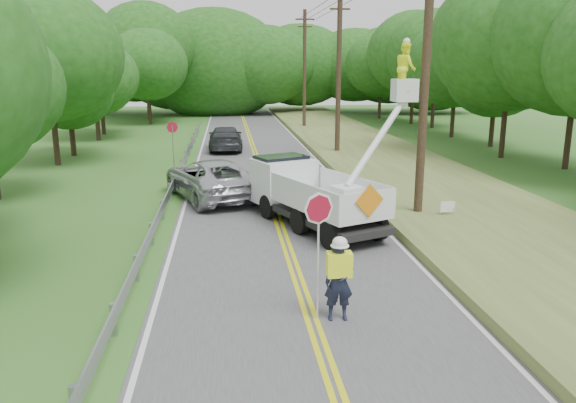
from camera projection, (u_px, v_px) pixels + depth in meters
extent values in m
plane|color=#346222|center=(321.00, 348.00, 10.87)|extent=(140.00, 140.00, 0.00)
cube|color=#464548|center=(268.00, 192.00, 24.40)|extent=(7.20, 96.00, 0.02)
cube|color=yellow|center=(266.00, 192.00, 24.39)|extent=(0.12, 96.00, 0.00)
cube|color=yellow|center=(271.00, 192.00, 24.41)|extent=(0.12, 96.00, 0.00)
cube|color=silver|center=(188.00, 193.00, 24.04)|extent=(0.12, 96.00, 0.00)
cube|color=silver|center=(346.00, 190.00, 24.76)|extent=(0.12, 96.00, 0.00)
cube|color=#93959B|center=(114.00, 319.00, 11.33)|extent=(0.12, 0.14, 0.70)
cube|color=#93959B|center=(136.00, 268.00, 14.23)|extent=(0.12, 0.14, 0.70)
cube|color=#93959B|center=(152.00, 234.00, 17.13)|extent=(0.12, 0.14, 0.70)
cube|color=#93959B|center=(162.00, 210.00, 20.03)|extent=(0.12, 0.14, 0.70)
cube|color=#93959B|center=(170.00, 191.00, 22.93)|extent=(0.12, 0.14, 0.70)
cube|color=#93959B|center=(177.00, 177.00, 25.82)|extent=(0.12, 0.14, 0.70)
cube|color=#93959B|center=(181.00, 166.00, 28.72)|extent=(0.12, 0.14, 0.70)
cube|color=#93959B|center=(186.00, 157.00, 31.62)|extent=(0.12, 0.14, 0.70)
cube|color=#93959B|center=(189.00, 150.00, 34.52)|extent=(0.12, 0.14, 0.70)
cube|color=#93959B|center=(192.00, 143.00, 37.42)|extent=(0.12, 0.14, 0.70)
cube|color=#93959B|center=(194.00, 138.00, 40.32)|extent=(0.12, 0.14, 0.70)
cube|color=#93959B|center=(196.00, 133.00, 43.22)|extent=(0.12, 0.14, 0.70)
cube|color=#93959B|center=(198.00, 129.00, 46.12)|extent=(0.12, 0.14, 0.70)
cube|color=#93959B|center=(177.00, 176.00, 24.81)|extent=(0.05, 48.00, 0.34)
cylinder|color=#2D2316|center=(425.00, 77.00, 18.92)|extent=(0.30, 0.30, 10.00)
cylinder|color=#2D2316|center=(339.00, 72.00, 33.42)|extent=(0.30, 0.30, 10.00)
cube|color=#2D2316|center=(340.00, 9.00, 32.57)|extent=(1.20, 0.10, 0.10)
cylinder|color=#2D2316|center=(304.00, 71.00, 47.91)|extent=(0.30, 0.30, 10.00)
cube|color=#2D2316|center=(305.00, 19.00, 46.93)|extent=(1.60, 0.12, 0.12)
cube|color=#2D2316|center=(305.00, 27.00, 47.07)|extent=(1.20, 0.10, 0.10)
cube|color=#535F2E|center=(426.00, 185.00, 25.11)|extent=(7.00, 96.00, 0.30)
cylinder|color=#332319|center=(55.00, 134.00, 30.73)|extent=(0.32, 0.32, 3.46)
ellipsoid|color=#1A4C10|center=(47.00, 55.00, 29.74)|extent=(8.07, 8.07, 7.10)
cylinder|color=#332319|center=(72.00, 137.00, 34.17)|extent=(0.32, 0.32, 2.30)
ellipsoid|color=#1A4C10|center=(68.00, 90.00, 33.51)|extent=(5.38, 5.38, 4.73)
cylinder|color=#332319|center=(97.00, 123.00, 41.25)|extent=(0.32, 0.32, 2.60)
ellipsoid|color=#1A4C10|center=(94.00, 79.00, 40.50)|extent=(6.07, 6.07, 5.34)
cylinder|color=#332319|center=(103.00, 118.00, 45.01)|extent=(0.32, 0.32, 2.66)
ellipsoid|color=#1A4C10|center=(100.00, 76.00, 44.25)|extent=(6.20, 6.20, 5.45)
cylinder|color=#332319|center=(150.00, 107.00, 52.60)|extent=(0.32, 0.32, 3.21)
ellipsoid|color=#1A4C10|center=(147.00, 65.00, 51.69)|extent=(7.48, 7.48, 6.58)
cylinder|color=#332319|center=(148.00, 99.00, 57.43)|extent=(0.32, 0.32, 4.26)
ellipsoid|color=#1A4C10|center=(145.00, 46.00, 56.21)|extent=(9.95, 9.95, 8.76)
cylinder|color=#332319|center=(569.00, 132.00, 29.49)|extent=(0.32, 0.32, 3.96)
cylinder|color=#332319|center=(504.00, 125.00, 33.19)|extent=(0.32, 0.32, 3.96)
ellipsoid|color=#1A4C10|center=(511.00, 40.00, 32.05)|extent=(9.24, 9.24, 8.14)
cylinder|color=#332319|center=(492.00, 126.00, 37.99)|extent=(0.32, 0.32, 2.84)
ellipsoid|color=#1A4C10|center=(497.00, 74.00, 37.17)|extent=(6.62, 6.62, 5.83)
cylinder|color=#332319|center=(453.00, 116.00, 43.02)|extent=(0.32, 0.32, 3.26)
ellipsoid|color=#1A4C10|center=(456.00, 63.00, 42.09)|extent=(7.61, 7.61, 6.69)
cylinder|color=#332319|center=(433.00, 107.00, 49.64)|extent=(0.32, 0.32, 3.72)
ellipsoid|color=#1A4C10|center=(436.00, 54.00, 48.58)|extent=(8.68, 8.68, 7.64)
cylinder|color=#332319|center=(412.00, 104.00, 53.16)|extent=(0.32, 0.32, 3.80)
ellipsoid|color=#1A4C10|center=(415.00, 53.00, 52.07)|extent=(8.86, 8.86, 7.80)
cylinder|color=#332319|center=(380.00, 103.00, 58.68)|extent=(0.32, 0.32, 3.22)
ellipsoid|color=#1A4C10|center=(381.00, 65.00, 57.76)|extent=(7.51, 7.51, 6.61)
ellipsoid|color=#1A4C10|center=(47.00, 65.00, 60.79)|extent=(11.06, 8.29, 8.29)
ellipsoid|color=#1A4C10|center=(91.00, 65.00, 63.79)|extent=(11.45, 8.58, 8.58)
ellipsoid|color=#1A4C10|center=(134.00, 65.00, 63.67)|extent=(11.06, 8.30, 8.30)
ellipsoid|color=#1A4C10|center=(176.00, 65.00, 63.33)|extent=(13.39, 10.05, 10.05)
ellipsoid|color=#1A4C10|center=(214.00, 65.00, 63.53)|extent=(16.84, 12.63, 12.63)
ellipsoid|color=#1A4C10|center=(263.00, 65.00, 62.41)|extent=(11.67, 8.75, 8.75)
ellipsoid|color=#1A4C10|center=(300.00, 65.00, 66.18)|extent=(12.72, 9.54, 9.54)
ellipsoid|color=#1A4C10|center=(355.00, 65.00, 66.07)|extent=(11.35, 8.51, 8.51)
ellipsoid|color=#1A4C10|center=(390.00, 65.00, 65.61)|extent=(11.91, 8.93, 8.93)
ellipsoid|color=#1A4C10|center=(434.00, 65.00, 64.16)|extent=(13.78, 10.33, 10.33)
imported|color=#191E33|center=(339.00, 282.00, 11.89)|extent=(0.64, 0.42, 1.72)
cube|color=#E3F51F|center=(339.00, 264.00, 11.80)|extent=(0.53, 0.33, 0.52)
ellipsoid|color=white|center=(340.00, 243.00, 11.69)|extent=(0.32, 0.32, 0.26)
cylinder|color=#B7B7B7|center=(318.00, 266.00, 11.82)|extent=(0.04, 0.04, 2.41)
cylinder|color=maroon|center=(319.00, 208.00, 11.53)|extent=(0.65, 0.28, 0.69)
cylinder|color=black|center=(330.00, 235.00, 16.65)|extent=(0.59, 0.89, 0.86)
cylinder|color=black|center=(378.00, 227.00, 17.50)|extent=(0.59, 0.89, 0.86)
cylinder|color=black|center=(300.00, 221.00, 18.15)|extent=(0.59, 0.89, 0.86)
cylinder|color=black|center=(345.00, 214.00, 19.01)|extent=(0.59, 0.89, 0.86)
cylinder|color=black|center=(268.00, 207.00, 20.04)|extent=(0.59, 0.89, 0.86)
cylinder|color=black|center=(310.00, 201.00, 20.90)|extent=(0.59, 0.89, 0.86)
cube|color=black|center=(318.00, 214.00, 18.79)|extent=(3.99, 5.99, 0.22)
cube|color=white|center=(329.00, 205.00, 18.16)|extent=(3.51, 4.58, 0.20)
cube|color=white|center=(303.00, 195.00, 17.57)|extent=(1.68, 3.79, 0.80)
cube|color=white|center=(355.00, 188.00, 18.54)|extent=(1.68, 3.79, 0.80)
cube|color=white|center=(368.00, 205.00, 16.34)|extent=(1.91, 0.86, 0.80)
cube|color=white|center=(284.00, 181.00, 20.66)|extent=(2.52, 2.35, 1.61)
cube|color=black|center=(281.00, 165.00, 20.68)|extent=(2.10, 1.77, 0.67)
cube|color=white|center=(347.00, 198.00, 17.23)|extent=(1.06, 1.06, 0.71)
cube|color=white|center=(404.00, 90.00, 18.95)|extent=(0.76, 0.76, 0.76)
imported|color=#E3F51F|center=(406.00, 67.00, 18.78)|extent=(0.62, 0.80, 1.65)
cube|color=orange|center=(369.00, 201.00, 16.25)|extent=(0.94, 0.44, 1.01)
imported|color=#B8B9C0|center=(212.00, 179.00, 23.08)|extent=(4.57, 6.41, 1.62)
imported|color=#37393E|center=(225.00, 138.00, 36.47)|extent=(2.19, 5.30, 1.53)
cylinder|color=#93959B|center=(173.00, 150.00, 28.15)|extent=(0.06, 0.06, 2.50)
cylinder|color=maroon|center=(172.00, 127.00, 27.89)|extent=(0.55, 0.21, 0.57)
cube|color=white|center=(448.00, 207.00, 19.47)|extent=(0.53, 0.07, 0.37)
cylinder|color=#93959B|center=(441.00, 216.00, 19.52)|extent=(0.02, 0.02, 0.53)
cylinder|color=#93959B|center=(453.00, 215.00, 19.57)|extent=(0.02, 0.02, 0.53)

